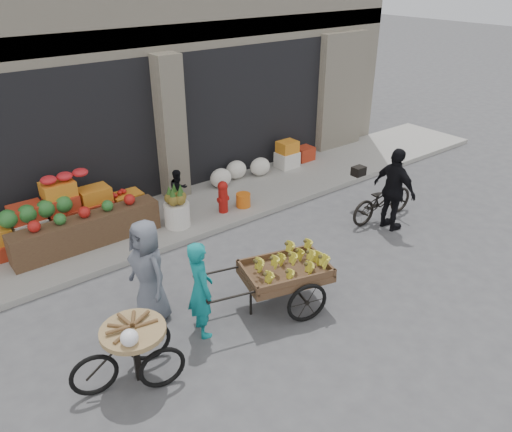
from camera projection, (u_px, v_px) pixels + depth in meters
ground at (329, 300)px, 8.17m from camera, size 80.00×80.00×0.00m
sidewalk at (196, 210)px, 11.02m from camera, size 18.00×2.20×0.12m
building at (104, 33)px, 12.27m from camera, size 14.00×6.45×7.00m
fruit_display at (77, 211)px, 9.58m from camera, size 3.10×1.12×1.24m
pineapple_bin at (177, 215)px, 10.12m from camera, size 0.52×0.52×0.50m
fire_hydrant at (223, 196)px, 10.62m from camera, size 0.22×0.22×0.71m
orange_bucket at (243, 200)px, 10.97m from camera, size 0.32×0.32×0.30m
right_bay_goods at (271, 161)px, 12.71m from camera, size 3.35×0.60×0.70m
seated_person at (179, 190)px, 10.66m from camera, size 0.51×0.43×0.93m
banana_cart at (283, 270)px, 7.73m from camera, size 2.41×1.46×0.94m
vendor_woman at (200, 289)px, 7.15m from camera, size 0.48×0.62×1.53m
tricycle_cart at (134, 346)px, 6.39m from camera, size 1.46×0.97×0.95m
vendor_grey at (148, 271)px, 7.46m from camera, size 0.60×0.85×1.65m
bicycle at (383, 199)px, 10.58m from camera, size 1.74×0.67×0.90m
cyclist at (394, 190)px, 10.00m from camera, size 0.47×1.03×1.73m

